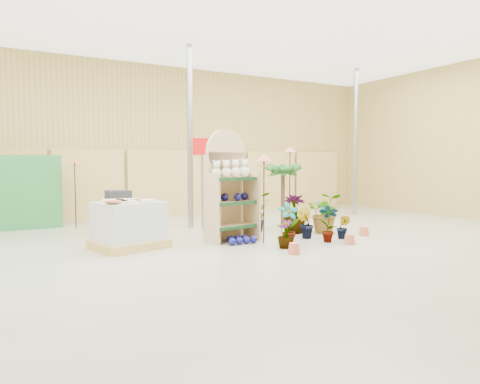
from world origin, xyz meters
The scene contains 24 objects.
room centered at (0.00, 0.91, 2.21)m, with size 15.20×12.10×4.70m.
display_shelf centered at (0.02, 1.50, 1.06)m, with size 1.06×0.77×2.33m.
teddy_bears centered at (0.05, 1.39, 1.47)m, with size 0.86×0.23×0.37m.
gazing_balls_shelf centered at (0.02, 1.37, 0.91)m, with size 0.85×0.29×0.16m.
gazing_balls_floor centered at (0.05, 1.03, 0.07)m, with size 0.63×0.39×0.15m.
pallet_stack centered at (-2.02, 1.66, 0.44)m, with size 1.47×1.32×0.92m.
charcoal_planters centered at (-1.83, 3.30, 0.50)m, with size 0.50×0.50×1.00m.
trellis_stock centered at (-3.80, 5.20, 0.90)m, with size 2.00×0.30×1.80m, color #267435.
offer_sign centered at (0.10, 2.98, 1.57)m, with size 0.50×0.08×2.20m.
bird_table_front centered at (0.48, 0.84, 1.66)m, with size 0.34×0.34×1.79m.
bird_table_right centered at (2.10, 2.21, 1.87)m, with size 0.34×0.34×2.02m.
bird_table_back centered at (-2.55, 4.69, 1.63)m, with size 0.34×0.34×1.76m.
palm centered at (2.07, 2.46, 1.44)m, with size 0.70×0.70×1.69m.
potted_plant_0 centered at (0.84, 0.50, 0.42)m, with size 0.44×0.30×0.83m, color #1B591B.
potted_plant_1 centered at (1.57, 0.89, 0.32)m, with size 0.35×0.28×0.64m, color #1B591B.
potted_plant_3 centered at (1.76, 1.53, 0.45)m, with size 0.51×0.51×0.90m, color #1B591B.
potted_plant_4 centered at (3.03, 2.12, 0.33)m, with size 0.34×0.23×0.65m, color #1B591B.
potted_plant_5 centered at (1.10, 2.13, 0.31)m, with size 0.34×0.27×0.62m, color #1B591B.
potted_plant_6 centered at (1.28, 2.54, 0.46)m, with size 0.83×0.72×0.92m, color #1B591B.
potted_plant_7 centered at (0.56, 0.21, 0.27)m, with size 0.30×0.30×0.54m, color #1B591B.
potted_plant_8 centered at (1.69, 0.29, 0.39)m, with size 0.41×0.28×0.78m, color #1B591B.
potted_plant_9 centered at (2.21, 0.42, 0.26)m, with size 0.28×0.23×0.51m, color #1B591B.
potted_plant_10 centered at (2.42, 1.24, 0.46)m, with size 0.83×0.72×0.92m, color #1B591B.
potted_plant_11 centered at (0.92, 2.75, 0.36)m, with size 0.41×0.41×0.72m, color #1B591B.
Camera 1 is at (-4.08, -6.38, 1.63)m, focal length 32.00 mm.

